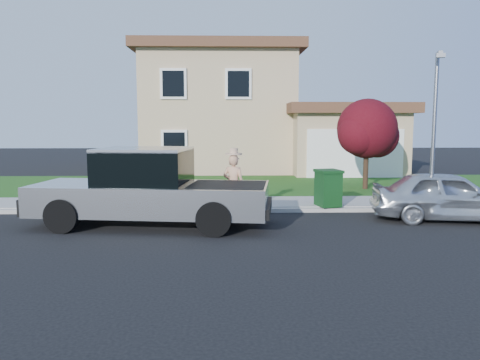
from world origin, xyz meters
name	(u,v)px	position (x,y,z in m)	size (l,w,h in m)	color
ground	(209,235)	(0.00, 0.00, 0.00)	(80.00, 80.00, 0.00)	black
curb	(246,210)	(1.00, 2.90, 0.06)	(40.00, 0.20, 0.12)	gray
sidewalk	(245,204)	(1.00, 4.00, 0.07)	(40.00, 2.00, 0.15)	gray
lawn	(241,186)	(1.00, 8.50, 0.05)	(40.00, 7.00, 0.10)	#184814
house	(242,115)	(1.31, 16.38, 3.17)	(14.00, 11.30, 6.85)	tan
pickup_truck	(150,190)	(-1.57, 1.10, 0.95)	(6.42, 2.85, 2.04)	black
woman	(234,184)	(0.62, 2.46, 0.93)	(0.76, 0.65, 1.96)	tan
sedan	(448,196)	(6.50, 1.53, 0.69)	(1.63, 4.05, 1.38)	silver
ornamental_tree	(368,131)	(5.93, 7.17, 2.35)	(2.57, 2.32, 3.52)	black
trash_bin	(328,188)	(3.52, 3.10, 0.71)	(0.84, 0.91, 1.11)	#0E3513
street_lamp	(434,125)	(6.21, 1.95, 2.61)	(0.31, 0.60, 4.58)	slate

